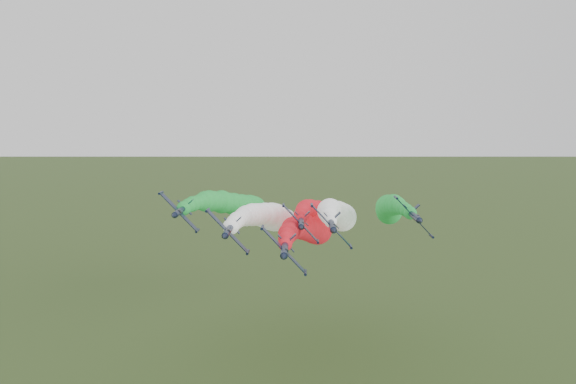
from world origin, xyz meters
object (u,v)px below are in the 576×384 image
object	(u,v)px
jet_inner_right	(337,214)
jet_outer_left	(237,206)
jet_trail	(316,214)
jet_lead	(309,228)
jet_inner_left	(270,217)
jet_outer_right	(390,209)

from	to	relation	value
jet_inner_right	jet_outer_left	bearing A→B (deg)	162.12
jet_trail	jet_outer_left	bearing A→B (deg)	-168.38
jet_lead	jet_inner_right	xyz separation A→B (m)	(7.25, 7.19, 2.28)
jet_inner_left	jet_outer_right	bearing A→B (deg)	17.74
jet_inner_left	jet_trail	xyz separation A→B (m)	(11.86, 15.93, -1.63)
jet_inner_left	jet_trail	bearing A→B (deg)	53.32
jet_inner_left	jet_trail	size ratio (longest dim) A/B	1.00
jet_lead	jet_inner_left	bearing A→B (deg)	156.43
jet_lead	jet_trail	distance (m)	20.20
jet_inner_left	jet_inner_right	bearing A→B (deg)	10.41
jet_outer_right	jet_trail	distance (m)	20.45
jet_inner_left	jet_inner_right	size ratio (longest dim) A/B	0.99
jet_inner_left	jet_trail	distance (m)	19.93
jet_inner_left	jet_outer_right	world-z (taller)	jet_outer_right
jet_inner_left	jet_outer_left	size ratio (longest dim) A/B	0.99
jet_outer_right	jet_trail	bearing A→B (deg)	163.08
jet_lead	jet_outer_left	xyz separation A→B (m)	(-18.98, 15.65, 3.07)
jet_inner_right	jet_trail	world-z (taller)	jet_inner_right
jet_inner_left	jet_outer_left	xyz separation A→B (m)	(-9.52, 11.53, 1.10)
jet_inner_left	jet_inner_right	distance (m)	16.98
jet_lead	jet_inner_right	world-z (taller)	jet_inner_right
jet_outer_left	jet_inner_left	bearing A→B (deg)	-50.44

